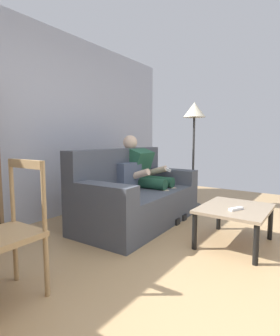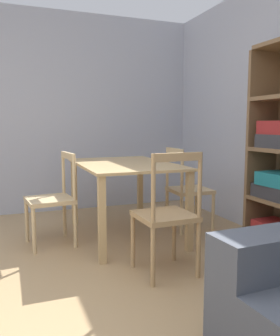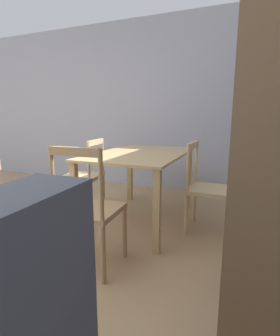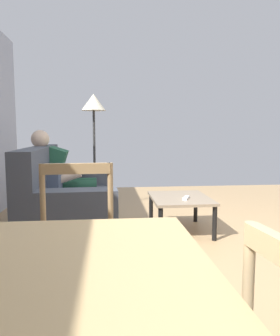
% 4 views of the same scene
% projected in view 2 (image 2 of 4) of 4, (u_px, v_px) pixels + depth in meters
% --- Properties ---
extents(wall_side, '(0.12, 5.23, 2.62)m').
position_uv_depth(wall_side, '(0.00, 112.00, 4.44)').
color(wall_side, '#ABB0BE').
rests_on(wall_side, ground_plane).
extents(dining_table, '(1.37, 0.92, 0.77)m').
position_uv_depth(dining_table, '(125.00, 174.00, 3.61)').
color(dining_table, tan).
rests_on(dining_table, ground_plane).
extents(dining_chair_near_wall, '(0.43, 0.43, 0.91)m').
position_uv_depth(dining_chair_near_wall, '(187.00, 190.00, 3.90)').
color(dining_chair_near_wall, '#D1B27F').
rests_on(dining_chair_near_wall, ground_plane).
extents(dining_chair_facing_couch, '(0.44, 0.44, 0.96)m').
position_uv_depth(dining_chair_facing_couch, '(167.00, 216.00, 2.69)').
color(dining_chair_facing_couch, tan).
rests_on(dining_chair_facing_couch, ground_plane).
extents(dining_chair_by_doorway, '(0.46, 0.46, 0.89)m').
position_uv_depth(dining_chair_by_doorway, '(53.00, 199.00, 3.38)').
color(dining_chair_by_doorway, '#D1B27F').
rests_on(dining_chair_by_doorway, ground_plane).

